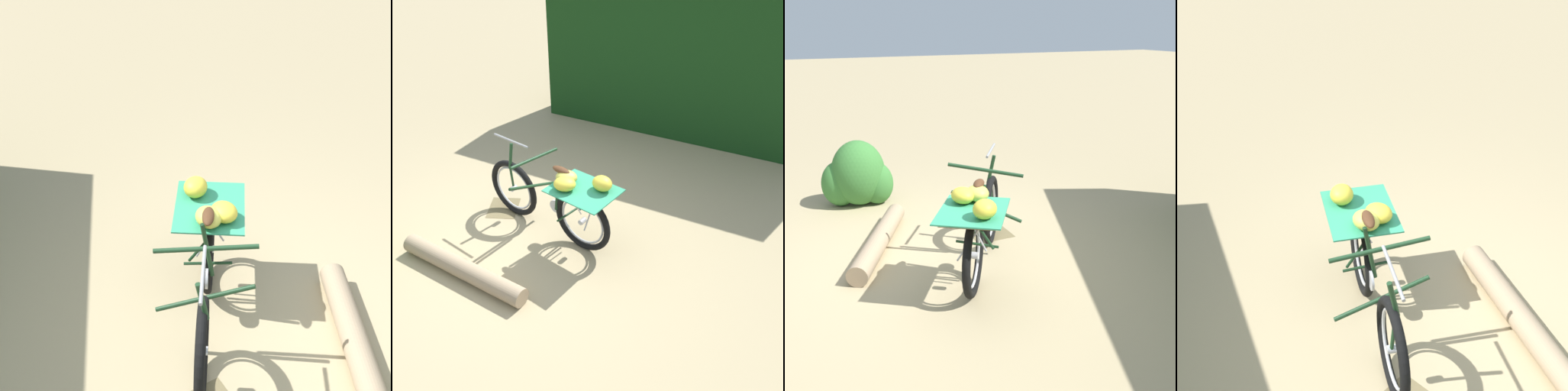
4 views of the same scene
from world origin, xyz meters
The scene contains 5 objects.
ground_plane centered at (0.00, 0.00, 0.00)m, with size 60.00×60.00×0.00m, color tan.
foliage_hedge centered at (3.07, -2.12, 1.16)m, with size 4.56×0.90×2.33m, color #143814.
bicycle centered at (0.22, -0.34, 0.49)m, with size 1.25×1.64×1.03m.
fallen_log centered at (-0.54, 0.52, 0.10)m, with size 0.20×0.20×1.57m, color #9E8466.
leaf_litter_patch centered at (0.67, 0.37, 0.00)m, with size 0.44×0.36×0.01m, color olive.
Camera 2 is at (-3.79, -0.98, 3.33)m, focal length 40.84 mm.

